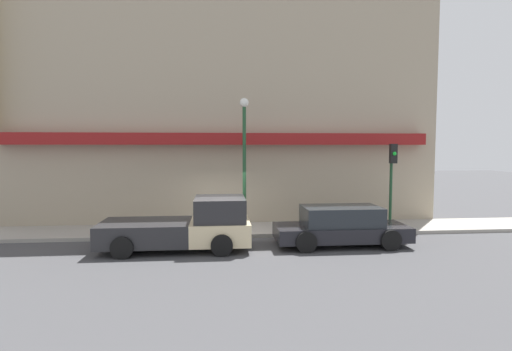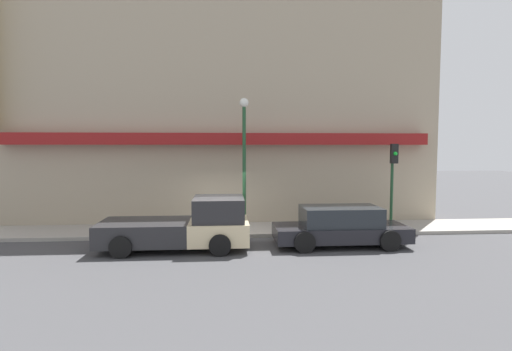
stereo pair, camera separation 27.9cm
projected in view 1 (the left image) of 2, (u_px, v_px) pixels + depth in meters
The scene contains 8 objects.
ground_plane at pixel (221, 239), 15.25m from camera, with size 80.00×80.00×0.00m, color #424244.
sidewalk at pixel (221, 230), 16.48m from camera, with size 36.00×2.49×0.14m.
building at pixel (219, 100), 18.78m from camera, with size 19.80×3.80×11.58m.
pickup_truck at pixel (187, 226), 13.69m from camera, with size 5.04×2.31×1.77m.
parked_car at pixel (341, 226), 14.20m from camera, with size 4.69×1.98×1.40m.
fire_hydrant at pixel (216, 222), 16.00m from camera, with size 0.16×0.16×0.67m.
street_lamp at pixel (244, 148), 15.78m from camera, with size 0.36×0.36×5.28m.
traffic_light at pixel (392, 170), 16.47m from camera, with size 0.28×0.42×3.49m.
Camera 1 is at (-0.10, -15.09, 3.52)m, focal length 28.00 mm.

